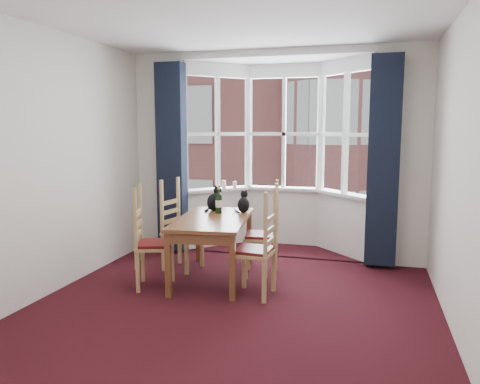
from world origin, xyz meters
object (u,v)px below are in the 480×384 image
at_px(cat_right, 244,204).
at_px(wine_bottle, 219,202).
at_px(cat_left, 214,201).
at_px(chair_right_far, 269,237).
at_px(dining_table, 213,225).
at_px(candle_tall, 224,185).
at_px(chair_left_far, 177,231).
at_px(chair_right_near, 262,253).
at_px(candle_short, 235,185).
at_px(chair_left_near, 147,246).

distance_m(cat_right, wine_bottle, 0.31).
bearing_deg(cat_left, chair_right_far, -11.64).
height_order(dining_table, candle_tall, candle_tall).
xyz_separation_m(chair_left_far, cat_right, (0.84, 0.15, 0.37)).
relative_size(chair_right_near, candle_tall, 7.69).
distance_m(cat_left, candle_short, 1.10).
bearing_deg(candle_short, chair_right_near, -66.09).
height_order(wine_bottle, candle_short, wine_bottle).
relative_size(chair_right_far, cat_right, 3.24).
height_order(chair_left_far, wine_bottle, wine_bottle).
relative_size(dining_table, wine_bottle, 4.92).
relative_size(cat_right, candle_tall, 2.38).
relative_size(chair_left_far, cat_right, 3.24).
bearing_deg(chair_right_far, chair_left_far, -178.97).
xyz_separation_m(dining_table, chair_right_far, (0.60, 0.30, -0.17)).
bearing_deg(cat_left, candle_tall, 101.30).
bearing_deg(cat_left, chair_left_far, -158.80).
relative_size(chair_left_far, wine_bottle, 2.93).
height_order(chair_left_far, cat_right, cat_right).
xyz_separation_m(dining_table, wine_bottle, (-0.03, 0.30, 0.22)).
bearing_deg(dining_table, chair_left_near, -142.02).
bearing_deg(cat_right, chair_right_far, -20.77).
height_order(dining_table, chair_left_far, chair_left_far).
relative_size(chair_left_far, candle_short, 8.45).
xyz_separation_m(chair_right_near, candle_tall, (-1.03, 1.94, 0.46)).
height_order(chair_right_far, candle_short, candle_short).
height_order(chair_right_near, cat_left, cat_left).
bearing_deg(candle_tall, dining_table, -77.10).
distance_m(dining_table, candle_short, 1.58).
distance_m(dining_table, chair_left_near, 0.80).
relative_size(chair_left_near, candle_short, 8.45).
bearing_deg(chair_right_near, chair_right_far, 96.36).
xyz_separation_m(cat_right, candle_short, (-0.44, 1.11, 0.08)).
xyz_separation_m(chair_right_near, chair_right_far, (-0.08, 0.72, 0.00)).
bearing_deg(chair_left_far, wine_bottle, 1.61).
distance_m(chair_right_far, cat_right, 0.53).
bearing_deg(chair_right_near, candle_tall, 118.06).
bearing_deg(chair_left_near, cat_right, 46.56).
height_order(chair_right_near, candle_tall, candle_tall).
relative_size(chair_left_far, candle_tall, 7.69).
bearing_deg(wine_bottle, chair_left_far, -178.39).
distance_m(cat_left, wine_bottle, 0.19).
height_order(dining_table, chair_right_far, chair_right_far).
distance_m(chair_right_far, candle_tall, 1.61).
relative_size(dining_table, cat_left, 4.72).
relative_size(chair_right_near, cat_left, 2.81).
relative_size(chair_right_far, candle_tall, 7.69).
bearing_deg(chair_right_far, cat_right, 159.23).
xyz_separation_m(cat_left, wine_bottle, (0.11, -0.16, 0.01)).
bearing_deg(cat_left, wine_bottle, -55.14).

